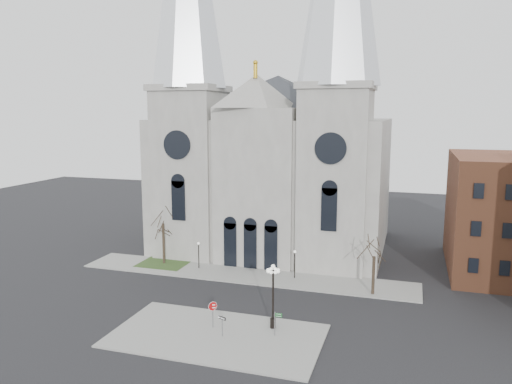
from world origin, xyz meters
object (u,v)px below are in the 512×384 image
(stop_sign, at_px, (213,309))
(one_way_sign, at_px, (222,322))
(street_name_sign, at_px, (276,322))
(globe_lamp, at_px, (273,288))

(stop_sign, xyz_separation_m, one_way_sign, (1.45, -1.42, -0.44))
(stop_sign, height_order, street_name_sign, stop_sign)
(globe_lamp, distance_m, street_name_sign, 2.86)
(stop_sign, relative_size, globe_lamp, 0.42)
(one_way_sign, height_order, street_name_sign, street_name_sign)
(globe_lamp, xyz_separation_m, one_way_sign, (-3.65, -2.92, -2.38))
(stop_sign, bearing_deg, one_way_sign, -68.10)
(stop_sign, bearing_deg, globe_lamp, -7.43)
(globe_lamp, bearing_deg, street_name_sign, -65.44)
(one_way_sign, bearing_deg, street_name_sign, 39.96)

